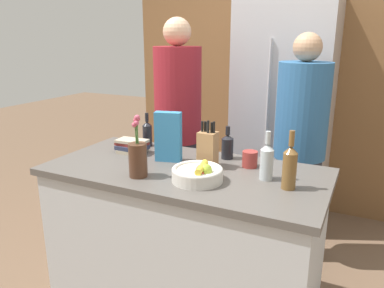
{
  "coord_description": "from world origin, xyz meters",
  "views": [
    {
      "loc": [
        0.92,
        -1.79,
        1.64
      ],
      "look_at": [
        0.0,
        0.1,
        1.03
      ],
      "focal_mm": 35.0,
      "sensor_mm": 36.0,
      "label": 1
    }
  ],
  "objects_px": {
    "knife_block": "(208,149)",
    "person_at_sink": "(178,122)",
    "bottle_water": "(227,146)",
    "book_stack": "(132,146)",
    "fruit_bowl": "(198,173)",
    "cereal_box": "(168,137)",
    "bottle_vinegar": "(147,133)",
    "flower_vase": "(138,158)",
    "coffee_mug": "(250,159)",
    "person_in_blue": "(300,139)",
    "bottle_oil": "(290,166)",
    "bottle_wine": "(267,161)",
    "refrigerator": "(283,113)"
  },
  "relations": [
    {
      "from": "bottle_oil",
      "to": "person_in_blue",
      "type": "height_order",
      "value": "person_in_blue"
    },
    {
      "from": "person_at_sink",
      "to": "flower_vase",
      "type": "bearing_deg",
      "value": -49.35
    },
    {
      "from": "bottle_oil",
      "to": "bottle_vinegar",
      "type": "relative_size",
      "value": 1.29
    },
    {
      "from": "fruit_bowl",
      "to": "book_stack",
      "type": "bearing_deg",
      "value": 155.64
    },
    {
      "from": "bottle_vinegar",
      "to": "person_at_sink",
      "type": "bearing_deg",
      "value": 86.67
    },
    {
      "from": "cereal_box",
      "to": "person_in_blue",
      "type": "height_order",
      "value": "person_in_blue"
    },
    {
      "from": "bottle_wine",
      "to": "person_in_blue",
      "type": "distance_m",
      "value": 0.82
    },
    {
      "from": "bottle_vinegar",
      "to": "bottle_water",
      "type": "relative_size",
      "value": 1.12
    },
    {
      "from": "person_in_blue",
      "to": "bottle_oil",
      "type": "bearing_deg",
      "value": -106.36
    },
    {
      "from": "flower_vase",
      "to": "bottle_wine",
      "type": "height_order",
      "value": "flower_vase"
    },
    {
      "from": "bottle_water",
      "to": "coffee_mug",
      "type": "bearing_deg",
      "value": -26.7
    },
    {
      "from": "bottle_oil",
      "to": "bottle_water",
      "type": "bearing_deg",
      "value": 144.59
    },
    {
      "from": "bottle_water",
      "to": "book_stack",
      "type": "bearing_deg",
      "value": -165.83
    },
    {
      "from": "knife_block",
      "to": "bottle_wine",
      "type": "height_order",
      "value": "knife_block"
    },
    {
      "from": "bottle_oil",
      "to": "person_at_sink",
      "type": "relative_size",
      "value": 0.17
    },
    {
      "from": "bottle_water",
      "to": "flower_vase",
      "type": "bearing_deg",
      "value": -122.8
    },
    {
      "from": "bottle_wine",
      "to": "bottle_oil",
      "type": "bearing_deg",
      "value": -29.31
    },
    {
      "from": "bottle_vinegar",
      "to": "flower_vase",
      "type": "bearing_deg",
      "value": -62.31
    },
    {
      "from": "coffee_mug",
      "to": "fruit_bowl",
      "type": "bearing_deg",
      "value": -117.1
    },
    {
      "from": "knife_block",
      "to": "bottle_wine",
      "type": "bearing_deg",
      "value": -7.7
    },
    {
      "from": "fruit_bowl",
      "to": "bottle_vinegar",
      "type": "distance_m",
      "value": 0.74
    },
    {
      "from": "coffee_mug",
      "to": "person_at_sink",
      "type": "xyz_separation_m",
      "value": [
        -0.74,
        0.51,
        0.04
      ]
    },
    {
      "from": "bottle_wine",
      "to": "cereal_box",
      "type": "bearing_deg",
      "value": 176.07
    },
    {
      "from": "fruit_bowl",
      "to": "flower_vase",
      "type": "relative_size",
      "value": 0.79
    },
    {
      "from": "fruit_bowl",
      "to": "knife_block",
      "type": "bearing_deg",
      "value": 101.67
    },
    {
      "from": "bottle_wine",
      "to": "person_in_blue",
      "type": "height_order",
      "value": "person_in_blue"
    },
    {
      "from": "cereal_box",
      "to": "book_stack",
      "type": "relative_size",
      "value": 1.46
    },
    {
      "from": "book_stack",
      "to": "person_in_blue",
      "type": "height_order",
      "value": "person_in_blue"
    },
    {
      "from": "fruit_bowl",
      "to": "person_at_sink",
      "type": "height_order",
      "value": "person_at_sink"
    },
    {
      "from": "fruit_bowl",
      "to": "coffee_mug",
      "type": "height_order",
      "value": "fruit_bowl"
    },
    {
      "from": "cereal_box",
      "to": "bottle_water",
      "type": "height_order",
      "value": "cereal_box"
    },
    {
      "from": "book_stack",
      "to": "person_in_blue",
      "type": "distance_m",
      "value": 1.18
    },
    {
      "from": "person_at_sink",
      "to": "bottle_vinegar",
      "type": "bearing_deg",
      "value": -67.78
    },
    {
      "from": "bottle_vinegar",
      "to": "bottle_water",
      "type": "xyz_separation_m",
      "value": [
        0.59,
        -0.02,
        -0.01
      ]
    },
    {
      "from": "cereal_box",
      "to": "book_stack",
      "type": "xyz_separation_m",
      "value": [
        -0.29,
        0.05,
        -0.11
      ]
    },
    {
      "from": "knife_block",
      "to": "person_at_sink",
      "type": "relative_size",
      "value": 0.16
    },
    {
      "from": "bottle_vinegar",
      "to": "bottle_water",
      "type": "distance_m",
      "value": 0.59
    },
    {
      "from": "bottle_vinegar",
      "to": "bottle_oil",
      "type": "bearing_deg",
      "value": -18.05
    },
    {
      "from": "cereal_box",
      "to": "book_stack",
      "type": "distance_m",
      "value": 0.32
    },
    {
      "from": "bottle_oil",
      "to": "bottle_wine",
      "type": "distance_m",
      "value": 0.15
    },
    {
      "from": "book_stack",
      "to": "person_at_sink",
      "type": "xyz_separation_m",
      "value": [
        0.03,
        0.58,
        0.04
      ]
    },
    {
      "from": "bottle_wine",
      "to": "refrigerator",
      "type": "bearing_deg",
      "value": 99.46
    },
    {
      "from": "fruit_bowl",
      "to": "coffee_mug",
      "type": "distance_m",
      "value": 0.38
    },
    {
      "from": "fruit_bowl",
      "to": "cereal_box",
      "type": "xyz_separation_m",
      "value": [
        -0.3,
        0.22,
        0.11
      ]
    },
    {
      "from": "bottle_oil",
      "to": "refrigerator",
      "type": "bearing_deg",
      "value": 103.87
    },
    {
      "from": "fruit_bowl",
      "to": "knife_block",
      "type": "distance_m",
      "value": 0.24
    },
    {
      "from": "bottle_water",
      "to": "refrigerator",
      "type": "bearing_deg",
      "value": 86.65
    },
    {
      "from": "bottle_oil",
      "to": "bottle_vinegar",
      "type": "xyz_separation_m",
      "value": [
        -1.03,
        0.34,
        -0.03
      ]
    },
    {
      "from": "fruit_bowl",
      "to": "book_stack",
      "type": "xyz_separation_m",
      "value": [
        -0.6,
        0.27,
        -0.0
      ]
    },
    {
      "from": "knife_block",
      "to": "person_in_blue",
      "type": "distance_m",
      "value": 0.86
    }
  ]
}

